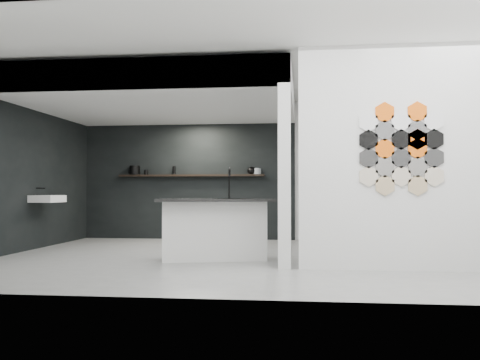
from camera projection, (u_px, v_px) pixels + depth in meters
name	position (u px, v px, depth m)	size (l,w,h in m)	color
floor	(231.00, 258.00, 7.85)	(7.00, 6.00, 0.01)	slate
partition_panel	(398.00, 157.00, 6.63)	(2.45, 0.15, 2.80)	silver
bay_clad_back	(187.00, 182.00, 10.97)	(4.40, 0.04, 2.35)	black
bay_clad_left	(41.00, 180.00, 9.27)	(0.04, 4.00, 2.35)	black
bulkhead	(163.00, 99.00, 9.04)	(4.40, 4.00, 0.40)	silver
corner_column	(284.00, 176.00, 6.78)	(0.16, 0.16, 2.35)	silver
fascia_beam	(126.00, 74.00, 7.14)	(4.40, 0.16, 0.40)	silver
wall_basin	(48.00, 199.00, 9.03)	(0.40, 0.60, 0.12)	silver
display_shelf	(191.00, 175.00, 10.86)	(3.00, 0.15, 0.04)	black
kitchen_island	(214.00, 228.00, 7.63)	(1.77, 1.09, 1.33)	silver
stockpot	(135.00, 170.00, 11.00)	(0.22, 0.22, 0.18)	black
kettle	(252.00, 170.00, 10.72)	(0.18, 0.18, 0.15)	black
glass_bowl	(257.00, 171.00, 10.70)	(0.16, 0.16, 0.11)	gray
glass_vase	(257.00, 171.00, 10.70)	(0.09, 0.09, 0.12)	gray
bottle_dark	(174.00, 170.00, 10.90)	(0.06, 0.06, 0.17)	black
utensil_cup	(146.00, 172.00, 10.97)	(0.08, 0.08, 0.10)	black
hex_tile_cluster	(402.00, 148.00, 6.54)	(1.04, 0.02, 1.16)	beige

